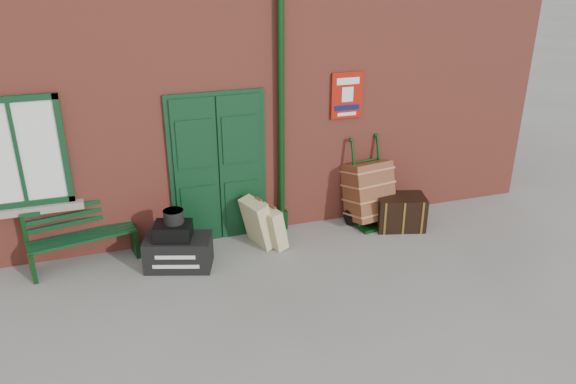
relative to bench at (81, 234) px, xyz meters
name	(u,v)px	position (x,y,z in m)	size (l,w,h in m)	color
ground	(267,283)	(2.29, -1.32, -0.44)	(80.00, 80.00, 0.00)	gray
station_building	(209,69)	(2.29, 2.18, 1.72)	(10.30, 4.30, 4.36)	#A14334
bench	(81,234)	(0.00, 0.00, 0.00)	(1.48, 0.70, 0.88)	#0D3119
houdini_trunk	(179,252)	(1.25, -0.54, -0.22)	(0.90, 0.49, 0.45)	black
strongbox	(173,231)	(1.20, -0.54, 0.12)	(0.49, 0.36, 0.22)	black
hatbox	(174,216)	(1.23, -0.51, 0.32)	(0.27, 0.27, 0.18)	black
suitcase_back	(258,223)	(2.45, -0.29, -0.07)	(0.20, 0.51, 0.71)	tan
suitcase_front	(272,227)	(2.63, -0.39, -0.12)	(0.18, 0.46, 0.61)	tan
porter_trolley	(369,192)	(4.32, -0.09, 0.09)	(0.76, 0.81, 1.37)	black
dark_trunk	(400,212)	(4.73, -0.42, -0.18)	(0.74, 0.48, 0.54)	black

